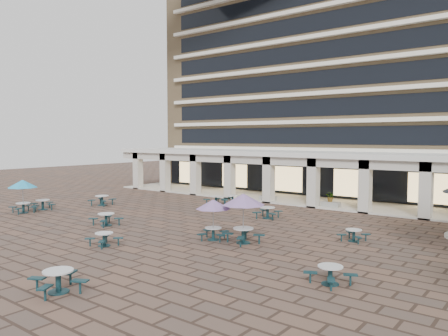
% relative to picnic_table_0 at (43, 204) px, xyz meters
% --- Properties ---
extents(ground, '(120.00, 120.00, 0.00)m').
position_rel_picnic_table_0_xyz_m(ground, '(14.00, 1.63, -0.47)').
color(ground, brown).
rests_on(ground, ground).
extents(apartment_building, '(40.00, 15.50, 25.20)m').
position_rel_picnic_table_0_xyz_m(apartment_building, '(14.00, 27.09, 12.13)').
color(apartment_building, '#A0825A').
rests_on(apartment_building, ground).
extents(retail_arcade, '(42.00, 6.60, 4.40)m').
position_rel_picnic_table_0_xyz_m(retail_arcade, '(14.00, 16.43, 2.53)').
color(retail_arcade, white).
rests_on(retail_arcade, ground).
extents(picnic_table_0, '(2.13, 2.13, 0.78)m').
position_rel_picnic_table_0_xyz_m(picnic_table_0, '(0.00, 0.00, 0.00)').
color(picnic_table_0, '#13333A').
rests_on(picnic_table_0, ground).
extents(picnic_table_1, '(1.87, 1.87, 0.79)m').
position_rel_picnic_table_0_xyz_m(picnic_table_1, '(8.98, -0.79, 0.00)').
color(picnic_table_1, '#13333A').
rests_on(picnic_table_1, ground).
extents(picnic_table_2, '(2.16, 2.16, 0.82)m').
position_rel_picnic_table_0_xyz_m(picnic_table_2, '(17.58, -9.37, 0.02)').
color(picnic_table_2, '#13333A').
rests_on(picnic_table_2, ground).
extents(picnic_table_3, '(1.93, 1.93, 0.72)m').
position_rel_picnic_table_0_xyz_m(picnic_table_3, '(25.02, -2.49, -0.03)').
color(picnic_table_3, '#13333A').
rests_on(picnic_table_3, ground).
extents(picnic_table_4, '(2.14, 2.14, 2.47)m').
position_rel_picnic_table_0_xyz_m(picnic_table_4, '(0.23, -1.66, 1.63)').
color(picnic_table_4, '#13333A').
rests_on(picnic_table_4, ground).
extents(picnic_table_5, '(1.60, 1.60, 0.70)m').
position_rel_picnic_table_0_xyz_m(picnic_table_5, '(13.24, -4.13, -0.05)').
color(picnic_table_5, '#13333A').
rests_on(picnic_table_5, ground).
extents(picnic_table_6, '(1.93, 1.93, 2.22)m').
position_rel_picnic_table_0_xyz_m(picnic_table_6, '(16.86, 0.39, 1.42)').
color(picnic_table_6, '#13333A').
rests_on(picnic_table_6, ground).
extents(picnic_table_8, '(2.17, 2.17, 0.82)m').
position_rel_picnic_table_0_xyz_m(picnic_table_8, '(1.82, 4.20, 0.02)').
color(picnic_table_8, '#13333A').
rests_on(picnic_table_8, ground).
extents(picnic_table_9, '(2.05, 2.05, 0.76)m').
position_rel_picnic_table_0_xyz_m(picnic_table_9, '(9.17, 10.14, -0.01)').
color(picnic_table_9, '#13333A').
rests_on(picnic_table_9, ground).
extents(picnic_table_10, '(1.53, 1.53, 0.65)m').
position_rel_picnic_table_0_xyz_m(picnic_table_10, '(23.09, 4.81, -0.08)').
color(picnic_table_10, '#13333A').
rests_on(picnic_table_10, ground).
extents(picnic_table_11, '(2.29, 2.29, 2.64)m').
position_rel_picnic_table_0_xyz_m(picnic_table_11, '(18.59, 0.81, 1.78)').
color(picnic_table_11, '#13333A').
rests_on(picnic_table_11, ground).
extents(picnic_table_12, '(1.76, 1.76, 0.71)m').
position_rel_picnic_table_0_xyz_m(picnic_table_12, '(9.79, 11.63, -0.04)').
color(picnic_table_12, '#13333A').
rests_on(picnic_table_12, ground).
extents(picnic_table_13, '(2.01, 2.01, 0.79)m').
position_rel_picnic_table_0_xyz_m(picnic_table_13, '(15.80, 7.67, 0.01)').
color(picnic_table_13, '#13333A').
rests_on(picnic_table_13, ground).
extents(planter_left, '(1.50, 0.73, 1.18)m').
position_rel_picnic_table_0_xyz_m(planter_left, '(11.51, 14.53, -0.03)').
color(planter_left, gray).
rests_on(planter_left, ground).
extents(planter_right, '(1.50, 0.83, 1.29)m').
position_rel_picnic_table_0_xyz_m(planter_right, '(17.38, 14.53, 0.07)').
color(planter_right, gray).
rests_on(planter_right, ground).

